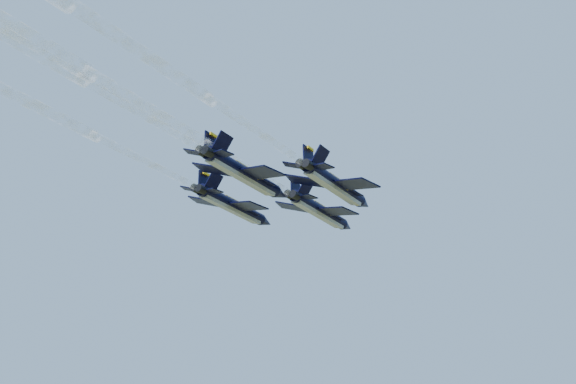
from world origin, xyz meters
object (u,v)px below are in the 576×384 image
at_px(jet_left, 234,206).
at_px(jet_slot, 245,174).
at_px(jet_lead, 321,211).
at_px(jet_right, 336,185).

xyz_separation_m(jet_left, jet_slot, (7.27, -11.48, 0.00)).
bearing_deg(jet_lead, jet_right, -48.21).
height_order(jet_lead, jet_left, same).
height_order(jet_left, jet_slot, same).
xyz_separation_m(jet_lead, jet_left, (-11.28, -7.16, 0.00)).
xyz_separation_m(jet_lead, jet_right, (5.74, -10.26, 0.00)).
height_order(jet_lead, jet_slot, same).
bearing_deg(jet_left, jet_slot, -45.12).
height_order(jet_right, jet_slot, same).
bearing_deg(jet_slot, jet_right, 53.24).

